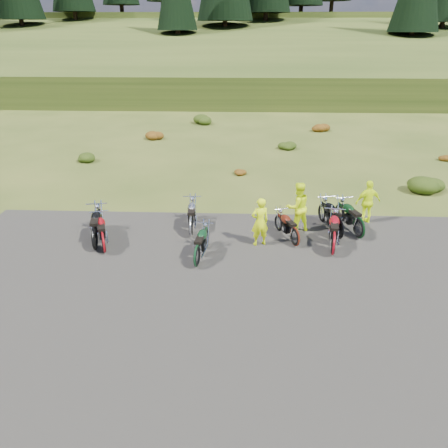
{
  "coord_description": "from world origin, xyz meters",
  "views": [
    {
      "loc": [
        -0.25,
        -12.32,
        6.94
      ],
      "look_at": [
        -0.82,
        1.08,
        0.87
      ],
      "focal_mm": 35.0,
      "sensor_mm": 36.0,
      "label": 1
    }
  ],
  "objects_px": {
    "motorcycle_0": "(96,250)",
    "motorcycle_7": "(358,238)",
    "person_middle": "(260,223)",
    "motorcycle_3": "(191,236)"
  },
  "relations": [
    {
      "from": "motorcycle_3",
      "to": "motorcycle_7",
      "type": "bearing_deg",
      "value": -92.07
    },
    {
      "from": "motorcycle_0",
      "to": "person_middle",
      "type": "distance_m",
      "value": 5.67
    },
    {
      "from": "motorcycle_0",
      "to": "motorcycle_3",
      "type": "relative_size",
      "value": 1.08
    },
    {
      "from": "motorcycle_7",
      "to": "person_middle",
      "type": "height_order",
      "value": "person_middle"
    },
    {
      "from": "person_middle",
      "to": "motorcycle_7",
      "type": "bearing_deg",
      "value": 171.06
    },
    {
      "from": "motorcycle_0",
      "to": "motorcycle_7",
      "type": "distance_m",
      "value": 9.23
    },
    {
      "from": "motorcycle_7",
      "to": "person_middle",
      "type": "distance_m",
      "value": 3.73
    },
    {
      "from": "motorcycle_0",
      "to": "person_middle",
      "type": "bearing_deg",
      "value": -94.69
    },
    {
      "from": "motorcycle_7",
      "to": "motorcycle_0",
      "type": "bearing_deg",
      "value": 81.49
    },
    {
      "from": "motorcycle_3",
      "to": "motorcycle_7",
      "type": "xyz_separation_m",
      "value": [
        6.01,
        0.1,
        0.0
      ]
    }
  ]
}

